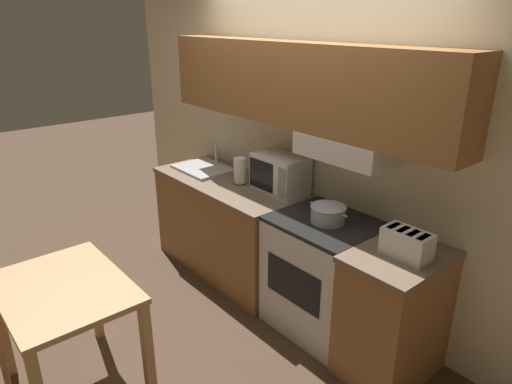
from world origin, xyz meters
TOP-DOWN VIEW (x-y plane):
  - ground_plane at (0.00, 0.00)m, footprint 16.00×16.00m
  - wall_back at (0.02, -0.06)m, footprint 5.15×0.38m
  - lower_counter_main at (-0.62, -0.33)m, footprint 1.52×0.68m
  - lower_counter_right_stub at (1.14, -0.33)m, footprint 0.50×0.68m
  - stove_range at (0.51, -0.32)m, footprint 0.74×0.64m
  - cooking_pot at (0.53, -0.32)m, footprint 0.33×0.26m
  - microwave at (-0.14, -0.17)m, footprint 0.45×0.29m
  - toaster at (1.17, -0.34)m, footprint 0.30×0.16m
  - sink_basin at (-1.02, -0.33)m, footprint 0.54×0.41m
  - paper_towel_roll at (-0.50, -0.30)m, footprint 0.12×0.12m
  - dining_table at (-0.05, -1.99)m, footprint 0.91×0.68m

SIDE VIEW (x-z plane):
  - ground_plane at x=0.00m, z-range 0.00..0.00m
  - stove_range at x=0.51m, z-range 0.00..0.89m
  - lower_counter_main at x=-0.62m, z-range 0.00..0.89m
  - lower_counter_right_stub at x=1.14m, z-range 0.00..0.89m
  - dining_table at x=-0.05m, z-range 0.25..1.02m
  - sink_basin at x=-1.02m, z-range 0.78..1.03m
  - cooking_pot at x=0.53m, z-range 0.89..1.01m
  - toaster at x=1.17m, z-range 0.89..1.06m
  - paper_towel_roll at x=-0.50m, z-range 0.88..1.11m
  - microwave at x=-0.14m, z-range 0.89..1.20m
  - wall_back at x=0.02m, z-range 0.22..2.77m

